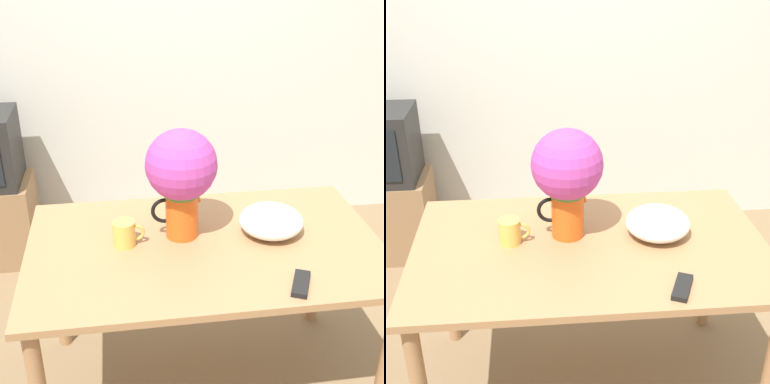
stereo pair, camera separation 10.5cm
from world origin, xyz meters
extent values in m
cube|color=silver|center=(0.00, 1.69, 1.30)|extent=(8.00, 0.05, 2.60)
cube|color=#A3754C|center=(-0.01, 0.07, 0.76)|extent=(1.44, 0.88, 0.03)
cylinder|color=#A3754C|center=(-0.67, 0.45, 0.37)|extent=(0.06, 0.06, 0.75)
cylinder|color=#A3754C|center=(0.64, 0.45, 0.37)|extent=(0.06, 0.06, 0.75)
cylinder|color=#E05619|center=(-0.10, 0.15, 0.88)|extent=(0.13, 0.13, 0.22)
cone|color=#E05619|center=(-0.04, 0.15, 0.96)|extent=(0.05, 0.05, 0.05)
torus|color=black|center=(-0.17, 0.15, 0.90)|extent=(0.11, 0.02, 0.11)
sphere|color=#3D7033|center=(-0.10, 0.15, 1.04)|extent=(0.22, 0.22, 0.22)
sphere|color=#B23D99|center=(-0.10, 0.15, 1.09)|extent=(0.29, 0.29, 0.29)
cylinder|color=gold|center=(-0.34, 0.11, 0.83)|extent=(0.09, 0.09, 0.11)
torus|color=gold|center=(-0.29, 0.11, 0.83)|extent=(0.07, 0.01, 0.07)
ellipsoid|color=white|center=(0.27, 0.12, 0.83)|extent=(0.27, 0.27, 0.12)
cube|color=black|center=(0.28, -0.26, 0.79)|extent=(0.11, 0.16, 0.02)
camera|label=1|loc=(-0.34, -1.75, 1.94)|focal=50.00mm
camera|label=2|loc=(-0.23, -1.76, 1.94)|focal=50.00mm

